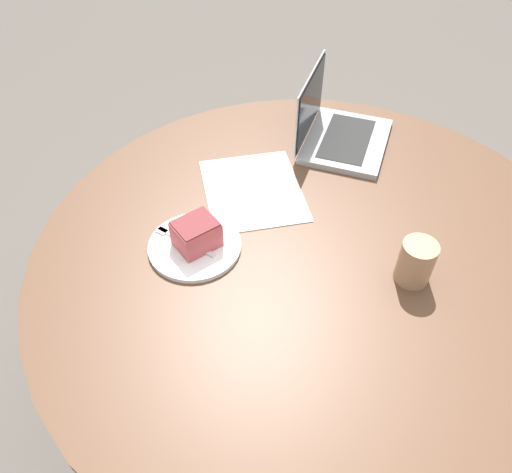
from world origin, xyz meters
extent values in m
plane|color=#4C4742|center=(0.00, 0.00, 0.00)|extent=(12.00, 12.00, 0.00)
cylinder|color=#4C3323|center=(0.00, 0.00, 0.01)|extent=(0.46, 0.46, 0.02)
cylinder|color=#4C3323|center=(0.00, 0.00, 0.37)|extent=(0.10, 0.10, 0.69)
cylinder|color=#4C3323|center=(0.00, 0.00, 0.73)|extent=(1.37, 1.37, 0.03)
cube|color=white|center=(-0.15, -0.22, 0.74)|extent=(0.39, 0.38, 0.00)
cylinder|color=silver|center=(0.10, -0.28, 0.75)|extent=(0.22, 0.22, 0.01)
cube|color=#B74C51|center=(0.10, -0.27, 0.79)|extent=(0.13, 0.12, 0.07)
cube|color=maroon|center=(0.10, -0.27, 0.82)|extent=(0.12, 0.12, 0.00)
cube|color=silver|center=(0.10, -0.30, 0.76)|extent=(0.05, 0.17, 0.00)
cube|color=silver|center=(0.09, -0.37, 0.76)|extent=(0.03, 0.03, 0.00)
cylinder|color=#997556|center=(0.01, 0.22, 0.80)|extent=(0.08, 0.08, 0.11)
cube|color=gray|center=(-0.45, -0.04, 0.75)|extent=(0.30, 0.24, 0.02)
cube|color=black|center=(-0.45, -0.04, 0.76)|extent=(0.24, 0.14, 0.00)
cube|color=gray|center=(-0.44, -0.16, 0.86)|extent=(0.29, 0.01, 0.19)
cube|color=black|center=(-0.44, -0.15, 0.86)|extent=(0.28, 0.01, 0.18)
camera|label=1|loc=(0.81, 0.15, 1.62)|focal=35.00mm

